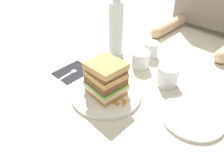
{
  "coord_description": "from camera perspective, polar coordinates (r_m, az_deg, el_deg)",
  "views": [
    {
      "loc": [
        0.44,
        -0.44,
        0.53
      ],
      "look_at": [
        -0.01,
        0.01,
        0.05
      ],
      "focal_mm": 35.59,
      "sensor_mm": 36.0,
      "label": 1
    }
  ],
  "objects": [
    {
      "name": "carrot_shred_0",
      "position": [
        0.86,
        -5.23,
        -0.19
      ],
      "size": [
        0.0,
        0.03,
        0.0
      ],
      "primitive_type": "cylinder",
      "rotation": [
        0.0,
        1.57,
        1.58
      ],
      "color": "orange",
      "rests_on": "main_plate"
    },
    {
      "name": "carrot_shred_7",
      "position": [
        0.76,
        3.02,
        -5.64
      ],
      "size": [
        0.02,
        0.01,
        0.0
      ],
      "primitive_type": "cylinder",
      "rotation": [
        0.0,
        1.57,
        2.98
      ],
      "color": "orange",
      "rests_on": "main_plate"
    },
    {
      "name": "carrot_shred_8",
      "position": [
        0.76,
        1.5,
        -6.09
      ],
      "size": [
        0.02,
        0.03,
        0.0
      ],
      "primitive_type": "cylinder",
      "rotation": [
        0.0,
        1.57,
        5.23
      ],
      "color": "orange",
      "rests_on": "main_plate"
    },
    {
      "name": "carrot_shred_4",
      "position": [
        0.84,
        -4.82,
        -1.24
      ],
      "size": [
        0.03,
        0.01,
        0.0
      ],
      "primitive_type": "cylinder",
      "rotation": [
        0.0,
        1.57,
        2.95
      ],
      "color": "orange",
      "rests_on": "main_plate"
    },
    {
      "name": "carrot_shred_13",
      "position": [
        0.76,
        2.54,
        -6.08
      ],
      "size": [
        0.02,
        0.03,
        0.0
      ],
      "primitive_type": "cylinder",
      "rotation": [
        0.0,
        1.57,
        0.92
      ],
      "color": "orange",
      "rests_on": "main_plate"
    },
    {
      "name": "empty_tumbler_1",
      "position": [
        1.03,
        9.96,
        7.66
      ],
      "size": [
        0.07,
        0.07,
        0.07
      ],
      "primitive_type": "cylinder",
      "color": "silver",
      "rests_on": "ground_plane"
    },
    {
      "name": "carrot_shred_9",
      "position": [
        0.76,
        0.82,
        -6.05
      ],
      "size": [
        0.02,
        0.01,
        0.0
      ],
      "primitive_type": "cylinder",
      "rotation": [
        0.0,
        1.57,
        3.27
      ],
      "color": "orange",
      "rests_on": "main_plate"
    },
    {
      "name": "sandwich",
      "position": [
        0.76,
        -1.62,
        0.43
      ],
      "size": [
        0.13,
        0.12,
        0.13
      ],
      "color": "tan",
      "rests_on": "main_plate"
    },
    {
      "name": "fork",
      "position": [
        0.93,
        -11.1,
        1.66
      ],
      "size": [
        0.03,
        0.17,
        0.0
      ],
      "color": "silver",
      "rests_on": "napkin_dark"
    },
    {
      "name": "carrot_shred_14",
      "position": [
        0.77,
        3.08,
        -5.09
      ],
      "size": [
        0.02,
        0.0,
        0.0
      ],
      "primitive_type": "cylinder",
      "rotation": [
        0.0,
        1.57,
        3.21
      ],
      "color": "orange",
      "rests_on": "main_plate"
    },
    {
      "name": "water_bottle",
      "position": [
        1.0,
        0.99,
        13.76
      ],
      "size": [
        0.07,
        0.07,
        0.3
      ],
      "color": "silver",
      "rests_on": "ground_plane"
    },
    {
      "name": "ground_plane",
      "position": [
        0.82,
        -0.07,
        -3.34
      ],
      "size": [
        3.0,
        3.0,
        0.0
      ],
      "primitive_type": "plane",
      "color": "beige"
    },
    {
      "name": "carrot_shred_2",
      "position": [
        0.84,
        -5.33,
        -1.04
      ],
      "size": [
        0.02,
        0.01,
        0.0
      ],
      "primitive_type": "cylinder",
      "rotation": [
        0.0,
        1.57,
        0.62
      ],
      "color": "orange",
      "rests_on": "main_plate"
    },
    {
      "name": "knife",
      "position": [
        0.74,
        7.48,
        -9.39
      ],
      "size": [
        0.02,
        0.2,
        0.0
      ],
      "color": "silver",
      "rests_on": "ground_plane"
    },
    {
      "name": "empty_tumbler_0",
      "position": [
        0.95,
        7.35,
        5.17
      ],
      "size": [
        0.07,
        0.07,
        0.07
      ],
      "primitive_type": "cylinder",
      "color": "silver",
      "rests_on": "ground_plane"
    },
    {
      "name": "carrot_shred_12",
      "position": [
        0.77,
        3.62,
        -5.42
      ],
      "size": [
        0.01,
        0.03,
        0.0
      ],
      "primitive_type": "cylinder",
      "rotation": [
        0.0,
        1.57,
        4.6
      ],
      "color": "orange",
      "rests_on": "main_plate"
    },
    {
      "name": "carrot_shred_1",
      "position": [
        0.84,
        -4.84,
        -0.98
      ],
      "size": [
        0.03,
        0.02,
        0.0
      ],
      "primitive_type": "cylinder",
      "rotation": [
        0.0,
        1.57,
        2.44
      ],
      "color": "orange",
      "rests_on": "main_plate"
    },
    {
      "name": "main_plate",
      "position": [
        0.81,
        -1.51,
        -3.54
      ],
      "size": [
        0.25,
        0.25,
        0.01
      ],
      "primitive_type": "cylinder",
      "color": "white",
      "rests_on": "ground_plane"
    },
    {
      "name": "carrot_shred_5",
      "position": [
        0.86,
        -4.03,
        0.16
      ],
      "size": [
        0.02,
        0.02,
        0.0
      ],
      "primitive_type": "cylinder",
      "rotation": [
        0.0,
        1.57,
        3.96
      ],
      "color": "orange",
      "rests_on": "main_plate"
    },
    {
      "name": "juice_glass",
      "position": [
        0.87,
        14.12,
        0.91
      ],
      "size": [
        0.08,
        0.08,
        0.08
      ],
      "color": "white",
      "rests_on": "ground_plane"
    },
    {
      "name": "napkin_dark",
      "position": [
        0.94,
        -10.08,
        2.13
      ],
      "size": [
        0.12,
        0.14,
        0.0
      ],
      "primitive_type": "cube",
      "rotation": [
        0.0,
        0.0,
        0.03
      ],
      "color": "black",
      "rests_on": "ground_plane"
    },
    {
      "name": "side_plate",
      "position": [
        0.77,
        19.9,
        -8.9
      ],
      "size": [
        0.2,
        0.2,
        0.01
      ],
      "primitive_type": "cylinder",
      "color": "white",
      "rests_on": "ground_plane"
    },
    {
      "name": "carrot_shred_3",
      "position": [
        0.86,
        -4.85,
        0.22
      ],
      "size": [
        0.02,
        0.03,
        0.0
      ],
      "primitive_type": "cylinder",
      "rotation": [
        0.0,
        1.57,
        5.46
      ],
      "color": "orange",
      "rests_on": "main_plate"
    },
    {
      "name": "carrot_shred_11",
      "position": [
        0.75,
        3.14,
        -6.28
      ],
      "size": [
        0.01,
        0.03,
        0.0
      ],
      "primitive_type": "cylinder",
      "rotation": [
        0.0,
        1.57,
        5.07
      ],
      "color": "orange",
      "rests_on": "main_plate"
    },
    {
      "name": "carrot_shred_10",
      "position": [
        0.77,
        0.76,
        -5.16
      ],
      "size": [
        0.03,
        0.02,
        0.0
      ],
      "primitive_type": "cylinder",
      "rotation": [
        0.0,
        1.57,
        2.55
      ],
      "color": "orange",
      "rests_on": "main_plate"
    },
    {
      "name": "carrot_shred_6",
      "position": [
        0.85,
        -3.45,
        -0.51
      ],
      "size": [
        0.03,
        0.01,
        0.0
      ],
      "primitive_type": "cylinder",
      "rotation": [
        0.0,
        1.57,
        2.86
      ],
      "color": "orange",
      "rests_on": "main_plate"
    }
  ]
}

